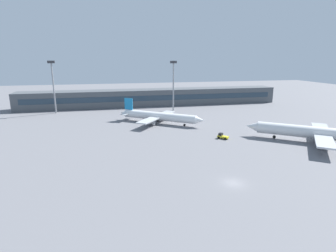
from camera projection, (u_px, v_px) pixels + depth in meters
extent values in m
plane|color=slate|center=(182.00, 133.00, 95.54)|extent=(400.00, 400.00, 0.00)
cube|color=#4C5156|center=(153.00, 97.00, 151.39)|extent=(142.02, 12.00, 9.00)
cube|color=#263847|center=(155.00, 98.00, 145.56)|extent=(134.91, 0.16, 2.80)
cylinder|color=silver|center=(319.00, 133.00, 83.79)|extent=(31.03, 25.08, 3.82)
cone|color=silver|center=(252.00, 126.00, 91.85)|extent=(5.54, 5.44, 3.63)
cube|color=silver|center=(322.00, 134.00, 83.45)|extent=(22.20, 26.86, 0.50)
cylinder|color=gray|center=(320.00, 134.00, 89.11)|extent=(3.78, 3.55, 2.01)
cylinder|color=gray|center=(323.00, 144.00, 78.49)|extent=(3.78, 3.55, 2.01)
cylinder|color=black|center=(274.00, 137.00, 89.63)|extent=(1.04, 0.93, 1.01)
cylinder|color=black|center=(324.00, 140.00, 85.96)|extent=(1.04, 0.93, 1.01)
cylinder|color=black|center=(326.00, 145.00, 81.35)|extent=(1.04, 0.93, 1.01)
cylinder|color=white|center=(159.00, 116.00, 109.79)|extent=(27.04, 21.96, 3.33)
cone|color=white|center=(200.00, 120.00, 102.71)|extent=(4.84, 4.75, 3.17)
cone|color=white|center=(124.00, 113.00, 116.81)|extent=(4.07, 3.89, 2.33)
cube|color=#197FBF|center=(129.00, 104.00, 114.73)|extent=(3.25, 2.61, 4.83)
cube|color=silver|center=(128.00, 113.00, 115.79)|extent=(7.31, 8.45, 0.21)
cube|color=silver|center=(157.00, 117.00, 110.22)|extent=(19.43, 23.41, 0.44)
cylinder|color=gray|center=(151.00, 122.00, 105.89)|extent=(3.30, 3.11, 1.76)
cylinder|color=gray|center=(163.00, 117.00, 115.15)|extent=(3.30, 3.11, 1.76)
cylinder|color=black|center=(184.00, 125.00, 105.86)|extent=(0.91, 0.81, 0.88)
cylinder|color=black|center=(153.00, 123.00, 109.11)|extent=(0.91, 0.81, 0.88)
cylinder|color=black|center=(158.00, 121.00, 113.12)|extent=(0.91, 0.81, 0.88)
cube|color=yellow|center=(223.00, 137.00, 89.24)|extent=(3.43, 3.74, 0.60)
cube|color=black|center=(221.00, 134.00, 89.63)|extent=(1.78, 1.74, 0.90)
cylinder|color=black|center=(221.00, 136.00, 90.63)|extent=(0.63, 0.70, 0.70)
cylinder|color=black|center=(219.00, 138.00, 89.45)|extent=(0.63, 0.70, 0.70)
cylinder|color=black|center=(227.00, 138.00, 89.19)|extent=(0.63, 0.70, 0.70)
cylinder|color=black|center=(225.00, 139.00, 88.00)|extent=(0.63, 0.70, 0.70)
cylinder|color=gray|center=(173.00, 87.00, 134.83)|extent=(0.70, 0.70, 23.31)
cube|color=#333338|center=(173.00, 62.00, 131.85)|extent=(3.20, 0.80, 1.20)
cylinder|color=gray|center=(54.00, 89.00, 128.25)|extent=(0.70, 0.70, 23.45)
cube|color=#333338|center=(51.00, 62.00, 125.24)|extent=(3.20, 0.80, 1.20)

